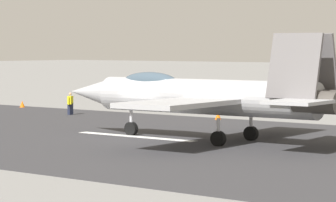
{
  "coord_description": "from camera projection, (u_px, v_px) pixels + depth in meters",
  "views": [
    {
      "loc": [
        -29.87,
        36.11,
        4.94
      ],
      "look_at": [
        -3.04,
        1.74,
        2.2
      ],
      "focal_mm": 92.73,
      "sensor_mm": 36.0,
      "label": 1
    }
  ],
  "objects": [
    {
      "name": "runway_strip",
      "position": [
        144.0,
        137.0,
        47.05
      ],
      "size": [
        240.0,
        26.0,
        0.02
      ],
      "color": "#323134",
      "rests_on": "ground"
    },
    {
      "name": "marker_cone_mid",
      "position": [
        218.0,
        116.0,
        58.46
      ],
      "size": [
        0.44,
        0.44,
        0.55
      ],
      "primitive_type": "cone",
      "color": "orange",
      "rests_on": "ground"
    },
    {
      "name": "ground_plane",
      "position": [
        144.0,
        138.0,
        47.06
      ],
      "size": [
        400.0,
        400.0,
        0.0
      ],
      "primitive_type": "plane",
      "color": "gray"
    },
    {
      "name": "crew_person",
      "position": [
        70.0,
        104.0,
        62.63
      ],
      "size": [
        0.41,
        0.67,
        1.64
      ],
      "color": "#1E2338",
      "rests_on": "ground"
    },
    {
      "name": "marker_cone_far",
      "position": [
        22.0,
        104.0,
        70.32
      ],
      "size": [
        0.44,
        0.44,
        0.55
      ],
      "primitive_type": "cone",
      "color": "orange",
      "rests_on": "ground"
    },
    {
      "name": "fighter_jet",
      "position": [
        206.0,
        95.0,
        45.16
      ],
      "size": [
        17.37,
        14.08,
        5.59
      ],
      "color": "#AAABAE",
      "rests_on": "ground"
    }
  ]
}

